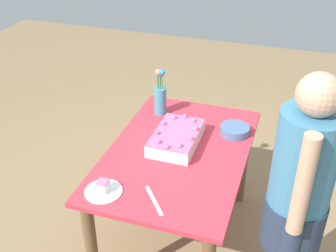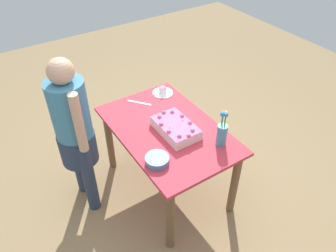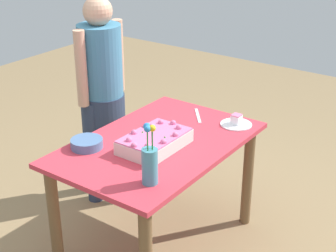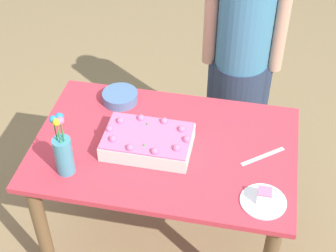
# 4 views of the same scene
# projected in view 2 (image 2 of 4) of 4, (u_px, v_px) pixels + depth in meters

# --- Properties ---
(ground_plane) EXTENTS (8.00, 8.00, 0.00)m
(ground_plane) POSITION_uv_depth(u_px,v_px,m) (168.00, 186.00, 3.30)
(ground_plane) COLOR #8E744F
(dining_table) EXTENTS (1.26, 0.82, 0.75)m
(dining_table) POSITION_uv_depth(u_px,v_px,m) (167.00, 140.00, 2.91)
(dining_table) COLOR #C73342
(dining_table) RESTS_ON ground_plane
(sheet_cake) EXTENTS (0.42, 0.27, 0.11)m
(sheet_cake) POSITION_uv_depth(u_px,v_px,m) (176.00, 128.00, 2.77)
(sheet_cake) COLOR silver
(sheet_cake) RESTS_ON dining_table
(serving_plate_with_slice) EXTENTS (0.20, 0.20, 0.07)m
(serving_plate_with_slice) POSITION_uv_depth(u_px,v_px,m) (163.00, 92.00, 3.25)
(serving_plate_with_slice) COLOR white
(serving_plate_with_slice) RESTS_ON dining_table
(cake_knife) EXTENTS (0.20, 0.17, 0.00)m
(cake_knife) POSITION_uv_depth(u_px,v_px,m) (139.00, 103.00, 3.13)
(cake_knife) COLOR silver
(cake_knife) RESTS_ON dining_table
(flower_vase) EXTENTS (0.08, 0.08, 0.33)m
(flower_vase) POSITION_uv_depth(u_px,v_px,m) (222.00, 133.00, 2.60)
(flower_vase) COLOR teal
(flower_vase) RESTS_ON dining_table
(fruit_bowl) EXTENTS (0.19, 0.19, 0.05)m
(fruit_bowl) POSITION_uv_depth(u_px,v_px,m) (157.00, 160.00, 2.50)
(fruit_bowl) COLOR #4F709E
(fruit_bowl) RESTS_ON dining_table
(person_standing) EXTENTS (0.45, 0.31, 1.49)m
(person_standing) POSITION_uv_depth(u_px,v_px,m) (74.00, 129.00, 2.66)
(person_standing) COLOR #29344D
(person_standing) RESTS_ON ground_plane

